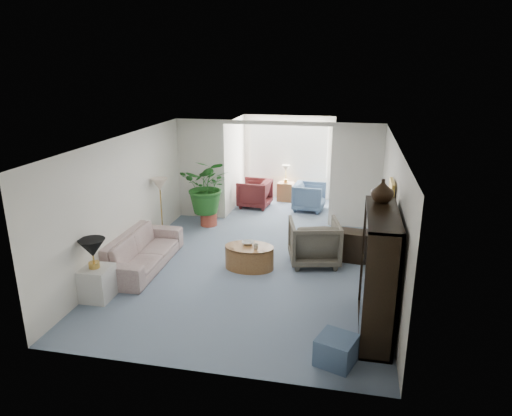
% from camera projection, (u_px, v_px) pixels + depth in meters
% --- Properties ---
extents(floor, '(6.00, 6.00, 0.00)m').
position_uv_depth(floor, '(250.00, 273.00, 8.73)').
color(floor, gray).
rests_on(floor, ground).
extents(sunroom_floor, '(2.60, 2.60, 0.00)m').
position_uv_depth(sunroom_floor, '(282.00, 209.00, 12.56)').
color(sunroom_floor, gray).
rests_on(sunroom_floor, ground).
extents(back_pier_left, '(1.20, 0.12, 2.50)m').
position_uv_depth(back_pier_left, '(201.00, 169.00, 11.52)').
color(back_pier_left, white).
rests_on(back_pier_left, ground).
extents(back_pier_right, '(1.20, 0.12, 2.50)m').
position_uv_depth(back_pier_right, '(356.00, 177.00, 10.79)').
color(back_pier_right, white).
rests_on(back_pier_right, ground).
extents(back_header, '(2.60, 0.12, 0.10)m').
position_uv_depth(back_header, '(277.00, 123.00, 10.79)').
color(back_header, white).
rests_on(back_header, back_pier_left).
extents(window_pane, '(2.20, 0.02, 1.50)m').
position_uv_depth(window_pane, '(289.00, 151.00, 13.14)').
color(window_pane, white).
extents(window_blinds, '(2.20, 0.02, 1.50)m').
position_uv_depth(window_blinds, '(288.00, 151.00, 13.12)').
color(window_blinds, white).
extents(framed_picture, '(0.04, 0.50, 0.40)m').
position_uv_depth(framed_picture, '(392.00, 195.00, 7.65)').
color(framed_picture, '#B7AF93').
extents(sofa, '(0.92, 2.27, 0.66)m').
position_uv_depth(sofa, '(142.00, 251.00, 8.90)').
color(sofa, beige).
rests_on(sofa, ground).
extents(end_table, '(0.52, 0.52, 0.56)m').
position_uv_depth(end_table, '(96.00, 283.00, 7.70)').
color(end_table, silver).
rests_on(end_table, ground).
extents(table_lamp, '(0.44, 0.44, 0.30)m').
position_uv_depth(table_lamp, '(92.00, 248.00, 7.51)').
color(table_lamp, black).
rests_on(table_lamp, end_table).
extents(floor_lamp, '(0.36, 0.36, 0.28)m').
position_uv_depth(floor_lamp, '(160.00, 185.00, 10.08)').
color(floor_lamp, beige).
rests_on(floor_lamp, ground).
extents(coffee_table, '(1.19, 1.19, 0.45)m').
position_uv_depth(coffee_table, '(249.00, 257.00, 8.86)').
color(coffee_table, olive).
rests_on(coffee_table, ground).
extents(coffee_bowl, '(0.29, 0.29, 0.06)m').
position_uv_depth(coffee_bowl, '(248.00, 243.00, 8.89)').
color(coffee_bowl, silver).
rests_on(coffee_bowl, coffee_table).
extents(coffee_cup, '(0.13, 0.13, 0.09)m').
position_uv_depth(coffee_cup, '(256.00, 247.00, 8.66)').
color(coffee_cup, beige).
rests_on(coffee_cup, coffee_table).
extents(wingback_chair, '(1.13, 1.16, 0.88)m').
position_uv_depth(wingback_chair, '(314.00, 242.00, 9.04)').
color(wingback_chair, '#645E4F').
rests_on(wingback_chair, ground).
extents(side_table_dark, '(0.56, 0.47, 0.61)m').
position_uv_depth(side_table_dark, '(350.00, 245.00, 9.22)').
color(side_table_dark, black).
rests_on(side_table_dark, ground).
extents(entertainment_cabinet, '(0.44, 1.65, 1.84)m').
position_uv_depth(entertainment_cabinet, '(378.00, 273.00, 6.60)').
color(entertainment_cabinet, black).
rests_on(entertainment_cabinet, ground).
extents(cabinet_urn, '(0.33, 0.33, 0.35)m').
position_uv_depth(cabinet_urn, '(382.00, 191.00, 6.74)').
color(cabinet_urn, black).
rests_on(cabinet_urn, entertainment_cabinet).
extents(ottoman, '(0.60, 0.60, 0.38)m').
position_uv_depth(ottoman, '(336.00, 350.00, 6.06)').
color(ottoman, slate).
rests_on(ottoman, ground).
extents(plant_pot, '(0.40, 0.40, 0.32)m').
position_uv_depth(plant_pot, '(209.00, 219.00, 11.24)').
color(plant_pot, '#AA4331').
rests_on(plant_pot, ground).
extents(house_plant, '(1.21, 1.05, 1.34)m').
position_uv_depth(house_plant, '(208.00, 186.00, 10.99)').
color(house_plant, '#246121').
rests_on(house_plant, plant_pot).
extents(sunroom_chair_blue, '(0.88, 0.86, 0.74)m').
position_uv_depth(sunroom_chair_blue, '(309.00, 197.00, 12.34)').
color(sunroom_chair_blue, slate).
rests_on(sunroom_chair_blue, ground).
extents(sunroom_chair_maroon, '(0.91, 0.89, 0.76)m').
position_uv_depth(sunroom_chair_maroon, '(255.00, 193.00, 12.62)').
color(sunroom_chair_maroon, '#521C1E').
rests_on(sunroom_chair_maroon, ground).
extents(sunroom_table, '(0.47, 0.38, 0.53)m').
position_uv_depth(sunroom_table, '(286.00, 192.00, 13.21)').
color(sunroom_table, olive).
rests_on(sunroom_table, ground).
extents(shelf_clutter, '(0.30, 1.09, 1.06)m').
position_uv_depth(shelf_clutter, '(376.00, 264.00, 6.48)').
color(shelf_clutter, '#28251F').
rests_on(shelf_clutter, entertainment_cabinet).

